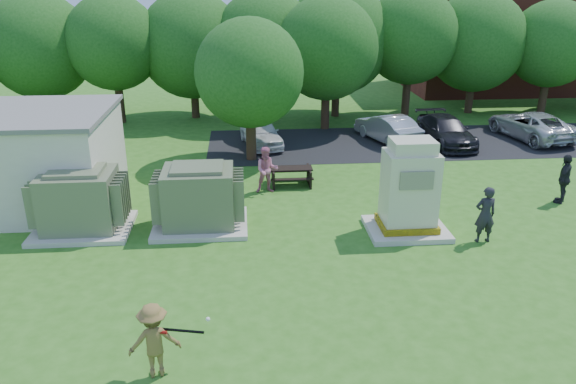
{
  "coord_description": "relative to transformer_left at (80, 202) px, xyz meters",
  "views": [
    {
      "loc": [
        -1.35,
        -12.24,
        7.61
      ],
      "look_at": [
        0.0,
        4.0,
        1.3
      ],
      "focal_mm": 35.0,
      "sensor_mm": 36.0,
      "label": 1
    }
  ],
  "objects": [
    {
      "name": "person_at_picnic",
      "position": [
        6.0,
        2.91,
        -0.09
      ],
      "size": [
        0.87,
        0.69,
        1.75
      ],
      "primitive_type": "imported",
      "rotation": [
        0.0,
        0.0,
        0.03
      ],
      "color": "#CC6C8E",
      "rests_on": "ground"
    },
    {
      "name": "transformer_right",
      "position": [
        3.7,
        0.0,
        0.0
      ],
      "size": [
        3.0,
        2.4,
        2.07
      ],
      "color": "beige",
      "rests_on": "ground"
    },
    {
      "name": "transformer_left",
      "position": [
        0.0,
        0.0,
        0.0
      ],
      "size": [
        3.0,
        2.4,
        2.07
      ],
      "color": "beige",
      "rests_on": "ground"
    },
    {
      "name": "brick_building",
      "position": [
        24.5,
        22.5,
        3.03
      ],
      "size": [
        15.0,
        8.0,
        8.0
      ],
      "primitive_type": "cube",
      "color": "maroon",
      "rests_on": "ground"
    },
    {
      "name": "car_white",
      "position": [
        6.01,
        9.13,
        -0.33
      ],
      "size": [
        2.22,
        3.97,
        1.28
      ],
      "primitive_type": "imported",
      "rotation": [
        0.0,
        0.0,
        0.2
      ],
      "color": "white",
      "rests_on": "ground"
    },
    {
      "name": "car_silver_a",
      "position": [
        12.18,
        9.32,
        -0.3
      ],
      "size": [
        2.68,
        4.29,
        1.34
      ],
      "primitive_type": "imported",
      "rotation": [
        0.0,
        0.0,
        3.48
      ],
      "color": "#B9B8BE",
      "rests_on": "ground"
    },
    {
      "name": "ground",
      "position": [
        6.5,
        -4.5,
        -0.97
      ],
      "size": [
        120.0,
        120.0,
        0.0
      ],
      "primitive_type": "plane",
      "color": "#2D6619",
      "rests_on": "ground"
    },
    {
      "name": "car_dark",
      "position": [
        14.83,
        8.63,
        -0.32
      ],
      "size": [
        2.07,
        4.58,
        1.3
      ],
      "primitive_type": "imported",
      "rotation": [
        0.0,
        0.0,
        0.06
      ],
      "color": "black",
      "rests_on": "ground"
    },
    {
      "name": "batting_equipment",
      "position": [
        3.85,
        -7.27,
        0.13
      ],
      "size": [
        1.07,
        0.24,
        0.29
      ],
      "color": "black",
      "rests_on": "ground"
    },
    {
      "name": "picnic_table",
      "position": [
        6.97,
        3.63,
        -0.54
      ],
      "size": [
        1.62,
        1.21,
        0.69
      ],
      "color": "black",
      "rests_on": "ground"
    },
    {
      "name": "parking_strip",
      "position": [
        13.5,
        9.0,
        -0.96
      ],
      "size": [
        20.0,
        6.0,
        0.01
      ],
      "primitive_type": "cube",
      "color": "#232326",
      "rests_on": "ground"
    },
    {
      "name": "person_by_generator",
      "position": [
        12.35,
        -1.81,
        -0.08
      ],
      "size": [
        0.67,
        0.45,
        1.78
      ],
      "primitive_type": "imported",
      "rotation": [
        0.0,
        0.0,
        3.18
      ],
      "color": "black",
      "rests_on": "ground"
    },
    {
      "name": "generator_cabinet",
      "position": [
        10.23,
        -0.92,
        0.35
      ],
      "size": [
        2.48,
        2.03,
        3.02
      ],
      "color": "beige",
      "rests_on": "ground"
    },
    {
      "name": "tree_row",
      "position": [
        8.25,
        14.0,
        3.18
      ],
      "size": [
        41.3,
        13.3,
        7.3
      ],
      "color": "#47301E",
      "rests_on": "ground"
    },
    {
      "name": "person_walking_right",
      "position": [
        16.43,
        1.02,
        -0.08
      ],
      "size": [
        1.0,
        1.09,
        1.79
      ],
      "primitive_type": "imported",
      "rotation": [
        0.0,
        0.0,
        4.02
      ],
      "color": "black",
      "rests_on": "ground"
    },
    {
      "name": "batter",
      "position": [
        3.26,
        -7.19,
        -0.16
      ],
      "size": [
        1.13,
        0.77,
        1.62
      ],
      "primitive_type": "imported",
      "rotation": [
        0.0,
        0.0,
        3.32
      ],
      "color": "olive",
      "rests_on": "ground"
    },
    {
      "name": "car_silver_b",
      "position": [
        19.39,
        9.28,
        -0.3
      ],
      "size": [
        3.12,
        5.19,
        1.35
      ],
      "primitive_type": "imported",
      "rotation": [
        0.0,
        0.0,
        3.33
      ],
      "color": "silver",
      "rests_on": "ground"
    }
  ]
}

